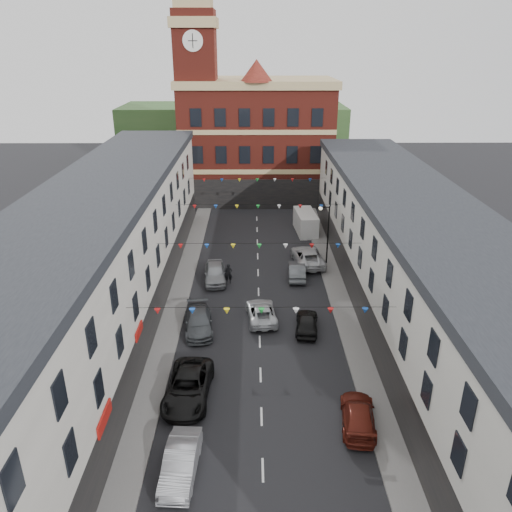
{
  "coord_description": "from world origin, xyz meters",
  "views": [
    {
      "loc": [
        -0.47,
        -31.23,
        20.18
      ],
      "look_at": [
        -0.23,
        6.57,
        4.06
      ],
      "focal_mm": 35.0,
      "sensor_mm": 36.0,
      "label": 1
    }
  ],
  "objects_px": {
    "car_left_b": "(181,462)",
    "car_left_c": "(188,387)",
    "car_left_e": "(215,273)",
    "pedestrian": "(229,274)",
    "car_right_e": "(297,271)",
    "street_lamp": "(326,227)",
    "moving_car": "(261,312)",
    "white_van": "(306,222)",
    "car_right_d": "(307,322)",
    "car_right_c": "(358,415)",
    "car_left_d": "(199,321)",
    "car_right_f": "(308,256)"
  },
  "relations": [
    {
      "from": "car_left_b",
      "to": "car_left_e",
      "type": "bearing_deg",
      "value": 92.56
    },
    {
      "from": "car_left_e",
      "to": "car_right_c",
      "type": "xyz_separation_m",
      "value": [
        9.47,
        -18.97,
        -0.15
      ]
    },
    {
      "from": "car_left_e",
      "to": "street_lamp",
      "type": "bearing_deg",
      "value": 14.62
    },
    {
      "from": "pedestrian",
      "to": "white_van",
      "type": "bearing_deg",
      "value": 58.85
    },
    {
      "from": "car_left_b",
      "to": "street_lamp",
      "type": "bearing_deg",
      "value": 70.79
    },
    {
      "from": "car_left_c",
      "to": "moving_car",
      "type": "distance_m",
      "value": 10.57
    },
    {
      "from": "car_left_d",
      "to": "car_left_e",
      "type": "bearing_deg",
      "value": 78.37
    },
    {
      "from": "car_left_e",
      "to": "moving_car",
      "type": "relative_size",
      "value": 1.02
    },
    {
      "from": "street_lamp",
      "to": "pedestrian",
      "type": "bearing_deg",
      "value": -155.44
    },
    {
      "from": "pedestrian",
      "to": "car_left_d",
      "type": "bearing_deg",
      "value": -102.87
    },
    {
      "from": "car_right_c",
      "to": "car_left_c",
      "type": "bearing_deg",
      "value": -6.65
    },
    {
      "from": "car_left_b",
      "to": "car_right_f",
      "type": "distance_m",
      "value": 27.76
    },
    {
      "from": "pedestrian",
      "to": "street_lamp",
      "type": "bearing_deg",
      "value": 25.18
    },
    {
      "from": "car_right_d",
      "to": "car_right_e",
      "type": "relative_size",
      "value": 0.95
    },
    {
      "from": "street_lamp",
      "to": "car_right_e",
      "type": "xyz_separation_m",
      "value": [
        -2.95,
        -3.06,
        -3.2
      ]
    },
    {
      "from": "street_lamp",
      "to": "pedestrian",
      "type": "relative_size",
      "value": 3.21
    },
    {
      "from": "car_left_d",
      "to": "car_right_c",
      "type": "bearing_deg",
      "value": -52.95
    },
    {
      "from": "car_left_d",
      "to": "car_left_e",
      "type": "relative_size",
      "value": 1.04
    },
    {
      "from": "car_right_d",
      "to": "car_right_f",
      "type": "distance_m",
      "value": 12.55
    },
    {
      "from": "car_left_b",
      "to": "white_van",
      "type": "distance_m",
      "value": 36.68
    },
    {
      "from": "car_right_d",
      "to": "car_left_b",
      "type": "bearing_deg",
      "value": 67.28
    },
    {
      "from": "car_right_c",
      "to": "pedestrian",
      "type": "distance_m",
      "value": 20.21
    },
    {
      "from": "car_left_b",
      "to": "car_left_c",
      "type": "height_order",
      "value": "car_left_c"
    },
    {
      "from": "moving_car",
      "to": "white_van",
      "type": "bearing_deg",
      "value": -110.98
    },
    {
      "from": "car_left_e",
      "to": "car_right_c",
      "type": "height_order",
      "value": "car_left_e"
    },
    {
      "from": "car_left_c",
      "to": "car_right_e",
      "type": "relative_size",
      "value": 1.33
    },
    {
      "from": "car_right_c",
      "to": "pedestrian",
      "type": "height_order",
      "value": "pedestrian"
    },
    {
      "from": "car_left_d",
      "to": "moving_car",
      "type": "height_order",
      "value": "car_left_d"
    },
    {
      "from": "moving_car",
      "to": "pedestrian",
      "type": "bearing_deg",
      "value": -71.99
    },
    {
      "from": "car_left_e",
      "to": "pedestrian",
      "type": "bearing_deg",
      "value": -26.26
    },
    {
      "from": "car_left_d",
      "to": "pedestrian",
      "type": "relative_size",
      "value": 2.68
    },
    {
      "from": "car_left_c",
      "to": "car_right_f",
      "type": "distance_m",
      "value": 22.36
    },
    {
      "from": "car_left_d",
      "to": "moving_car",
      "type": "distance_m",
      "value": 5.05
    },
    {
      "from": "moving_car",
      "to": "car_right_e",
      "type": "bearing_deg",
      "value": -119.79
    },
    {
      "from": "car_right_c",
      "to": "pedestrian",
      "type": "relative_size",
      "value": 2.47
    },
    {
      "from": "car_left_c",
      "to": "pedestrian",
      "type": "distance_m",
      "value": 16.11
    },
    {
      "from": "car_left_b",
      "to": "car_left_c",
      "type": "bearing_deg",
      "value": 96.22
    },
    {
      "from": "street_lamp",
      "to": "car_right_e",
      "type": "height_order",
      "value": "street_lamp"
    },
    {
      "from": "car_left_b",
      "to": "car_left_d",
      "type": "relative_size",
      "value": 0.91
    },
    {
      "from": "car_right_d",
      "to": "car_right_e",
      "type": "distance_m",
      "value": 9.36
    },
    {
      "from": "street_lamp",
      "to": "car_left_e",
      "type": "relative_size",
      "value": 1.24
    },
    {
      "from": "car_left_b",
      "to": "car_left_c",
      "type": "xyz_separation_m",
      "value": [
        -0.33,
        5.95,
        0.04
      ]
    },
    {
      "from": "car_left_d",
      "to": "car_right_c",
      "type": "distance_m",
      "value": 14.52
    },
    {
      "from": "car_left_b",
      "to": "car_right_e",
      "type": "relative_size",
      "value": 1.06
    },
    {
      "from": "street_lamp",
      "to": "car_right_e",
      "type": "distance_m",
      "value": 5.32
    },
    {
      "from": "car_left_e",
      "to": "car_right_f",
      "type": "height_order",
      "value": "car_left_e"
    },
    {
      "from": "car_left_d",
      "to": "moving_car",
      "type": "relative_size",
      "value": 1.06
    },
    {
      "from": "car_left_d",
      "to": "car_right_e",
      "type": "distance_m",
      "value": 12.37
    },
    {
      "from": "white_van",
      "to": "car_left_c",
      "type": "bearing_deg",
      "value": -113.67
    },
    {
      "from": "car_left_e",
      "to": "car_right_d",
      "type": "distance_m",
      "value": 11.53
    }
  ]
}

